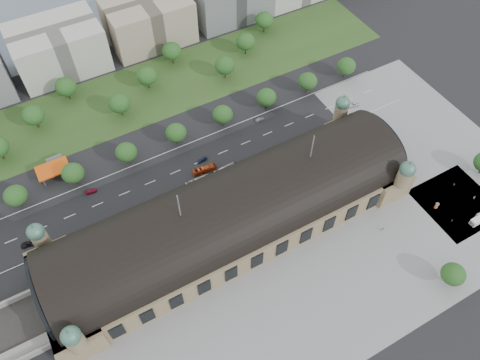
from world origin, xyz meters
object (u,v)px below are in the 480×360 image
parked_car_6 (147,218)px  bus_mid (199,182)px  parked_car_0 (31,268)px  van_south (477,221)px  pedestrian_0 (383,229)px  pedestrian_5 (474,197)px  traffic_car_4 (202,160)px  parked_car_3 (134,224)px  advertising_column (437,206)px  pedestrian_2 (454,184)px  bus_east (226,170)px  traffic_car_2 (28,244)px  parked_car_2 (105,230)px  bus_west (204,169)px  traffic_car_3 (91,191)px  traffic_car_6 (353,105)px  parked_car_4 (82,240)px  parked_car_1 (47,253)px  traffic_car_5 (260,119)px  petrol_station (54,165)px  parked_car_5 (155,215)px

parked_car_6 → bus_mid: (26.75, 6.00, 0.86)m
parked_car_0 → van_south: bearing=30.1°
pedestrian_0 → pedestrian_5: 44.98m
traffic_car_4 → parked_car_6: size_ratio=0.85×
bus_mid → van_south: bearing=-126.9°
parked_car_3 → parked_car_6: size_ratio=0.77×
advertising_column → pedestrian_2: (14.97, 5.01, -0.58)m
bus_east → traffic_car_2: bearing=83.1°
parked_car_2 → pedestrian_2: bearing=33.8°
bus_west → pedestrian_0: size_ratio=5.53×
traffic_car_3 → traffic_car_6: 131.90m
pedestrian_5 → bus_west: bearing=-139.0°
parked_car_4 → parked_car_6: bearing=45.4°
traffic_car_2 → pedestrian_0: 142.33m
parked_car_1 → bus_west: size_ratio=0.52×
traffic_car_6 → van_south: size_ratio=0.80×
traffic_car_5 → parked_car_1: bearing=95.5°
pedestrian_2 → pedestrian_5: 9.70m
traffic_car_6 → bus_west: 83.51m
traffic_car_2 → parked_car_1: size_ratio=0.98×
traffic_car_6 → parked_car_4: size_ratio=1.21×
traffic_car_3 → parked_car_4: (-10.77, -21.23, 0.01)m
petrol_station → parked_car_0: bearing=-116.7°
pedestrian_5 → van_south: bearing=-54.4°
parked_car_2 → parked_car_3: size_ratio=1.16×
parked_car_3 → pedestrian_2: bearing=49.3°
parked_car_1 → parked_car_3: 35.04m
traffic_car_4 → van_south: (84.09, -84.19, 0.62)m
traffic_car_4 → parked_car_5: size_ratio=0.78×
petrol_station → traffic_car_6: petrol_station is taller
parked_car_6 → traffic_car_2: bearing=-136.7°
petrol_station → advertising_column: (133.91, -97.88, -1.42)m
parked_car_0 → bus_west: bearing=59.9°
parked_car_0 → bus_mid: (74.19, 5.35, 0.88)m
pedestrian_2 → parked_car_6: bearing=23.1°
traffic_car_3 → parked_car_2: (-1.15, -21.63, -0.03)m
traffic_car_2 → bus_east: (86.09, -5.66, 0.81)m
traffic_car_3 → traffic_car_5: (85.30, 1.83, -0.01)m
parked_car_5 → advertising_column: 117.85m
traffic_car_5 → bus_east: size_ratio=0.39×
parked_car_6 → advertising_column: advertising_column is taller
traffic_car_3 → traffic_car_6: bearing=-91.1°
pedestrian_0 → bus_east: bearing=107.1°
traffic_car_3 → parked_car_2: bearing=-178.8°
traffic_car_4 → van_south: van_south is taller
parked_car_4 → traffic_car_4: bearing=65.3°
traffic_car_3 → parked_car_3: size_ratio=1.21×
bus_mid → advertising_column: bearing=-124.2°
parked_car_5 → pedestrian_0: (78.13, -51.42, 0.16)m
bus_west → bus_mid: 7.29m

